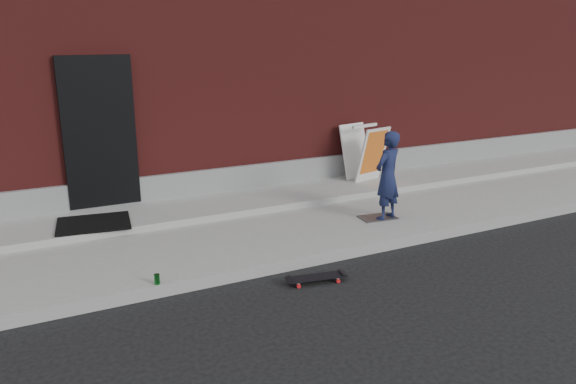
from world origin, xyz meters
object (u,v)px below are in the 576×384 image
child (388,176)px  skateboard (316,278)px  soda_can (157,279)px  pizza_sign (365,152)px

child → skateboard: 2.34m
child → soda_can: child is taller
pizza_sign → soda_can: size_ratio=8.67×
skateboard → soda_can: size_ratio=6.23×
child → soda_can: bearing=-9.1°
child → soda_can: (-3.62, -0.72, -0.60)m
child → pizza_sign: child is taller
child → soda_can: size_ratio=11.41×
pizza_sign → soda_can: 5.14m
pizza_sign → soda_can: pizza_sign is taller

